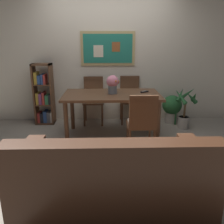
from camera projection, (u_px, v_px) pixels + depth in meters
name	position (u px, v px, depth m)	size (l,w,h in m)	color
ground_plane	(109.00, 148.00, 3.71)	(12.00, 12.00, 0.00)	gray
wall_back_with_painting	(108.00, 56.00, 4.74)	(5.20, 0.14, 2.60)	beige
dining_table	(112.00, 99.00, 4.00)	(1.60, 0.89, 0.75)	brown
dining_chair_near_right	(142.00, 120.00, 3.33)	(0.40, 0.41, 0.91)	brown
dining_chair_far_right	(130.00, 95.00, 4.79)	(0.40, 0.41, 0.91)	brown
dining_chair_far_left	(93.00, 96.00, 4.72)	(0.40, 0.41, 0.91)	brown
leather_couch	(112.00, 183.00, 2.27)	(1.80, 0.84, 0.84)	#472819
bookshelf	(44.00, 97.00, 4.67)	(0.36, 0.28, 1.18)	brown
potted_ivy	(172.00, 107.00, 4.76)	(0.38, 0.38, 0.58)	#B2ADA3
potted_palm	(185.00, 109.00, 4.44)	(0.45, 0.46, 0.77)	#B2ADA3
flower_vase	(113.00, 83.00, 3.94)	(0.21, 0.20, 0.30)	slate
tv_remote	(144.00, 92.00, 4.08)	(0.15, 0.13, 0.02)	black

